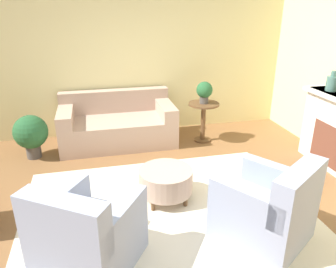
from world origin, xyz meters
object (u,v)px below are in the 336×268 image
Objects in this scene: armchair_right at (268,210)px; side_table at (203,116)px; armchair_left at (87,237)px; ottoman_table at (166,181)px; potted_plant_floor at (31,133)px; vase_mantel_near at (332,83)px; couch at (118,125)px; potted_plant_on_side_table at (204,91)px.

armchair_right is 1.62× the size of side_table.
armchair_left is 1.00× the size of armchair_right.
ottoman_table is at bearing -122.10° from side_table.
armchair_right reaches higher than side_table.
armchair_left reaches higher than side_table.
side_table is 1.00× the size of potted_plant_floor.
ottoman_table is at bearing 45.18° from armchair_left.
side_table is 2.36× the size of vase_mantel_near.
potted_plant_floor is (-2.60, 2.59, 0.06)m from armchair_right.
ottoman_table is at bearing -78.16° from couch.
side_table is at bearing 0.52° from potted_plant_floor.
couch is 1.70× the size of armchair_left.
vase_mantel_near is (1.56, -1.08, 0.73)m from side_table.
armchair_left is 1.77m from armchair_right.
side_table is (0.21, 2.61, 0.12)m from armchair_right.
ottoman_table is at bearing -122.10° from potted_plant_on_side_table.
armchair_left and armchair_right have the same top height.
couch reaches higher than potted_plant_floor.
armchair_right is 1.26m from ottoman_table.
potted_plant_floor is at bearing 166.45° from vase_mantel_near.
potted_plant_on_side_table reaches higher than armchair_right.
couch is 1.39m from potted_plant_floor.
potted_plant_floor is at bearing 135.11° from armchair_right.
potted_plant_floor is at bearing 136.92° from ottoman_table.
couch is at bearing 79.64° from armchair_left.
vase_mantel_near is 4.56m from potted_plant_floor.
armchair_left reaches higher than potted_plant_floor.
potted_plant_floor is at bearing -179.48° from side_table.
couch reaches higher than side_table.
armchair_right is 2.62m from side_table.
armchair_right is at bearing -138.98° from vase_mantel_near.
armchair_left is at bearing -127.21° from side_table.
side_table is at bearing 52.79° from armchair_left.
potted_plant_on_side_table is 2.85m from potted_plant_floor.
couch is 5.17× the size of potted_plant_on_side_table.
potted_plant_on_side_table is at bearing -10.70° from couch.
armchair_left is 3.95m from vase_mantel_near.
armchair_left is 1.62× the size of side_table.
vase_mantel_near is 0.79× the size of potted_plant_on_side_table.
ottoman_table is (0.41, -1.95, -0.05)m from couch.
ottoman_table is (-0.84, 0.94, -0.08)m from armchair_right.
vase_mantel_near is at bearing -24.18° from couch.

